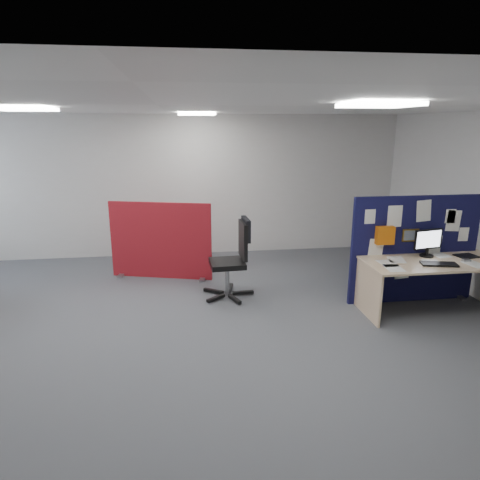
{
  "coord_description": "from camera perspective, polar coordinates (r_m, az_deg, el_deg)",
  "views": [
    {
      "loc": [
        0.23,
        -4.8,
        2.49
      ],
      "look_at": [
        0.97,
        0.69,
        1.0
      ],
      "focal_mm": 32.0,
      "sensor_mm": 36.0,
      "label": 1
    }
  ],
  "objects": [
    {
      "name": "floor",
      "position": [
        5.41,
        -9.5,
        -12.56
      ],
      "size": [
        9.0,
        9.0,
        0.0
      ],
      "primitive_type": "plane",
      "color": "#4B4E52",
      "rests_on": "ground"
    },
    {
      "name": "ceiling",
      "position": [
        4.81,
        -10.94,
        17.28
      ],
      "size": [
        9.0,
        7.0,
        0.02
      ],
      "primitive_type": "cube",
      "color": "white",
      "rests_on": "wall_back"
    },
    {
      "name": "wall_back",
      "position": [
        8.38,
        -9.3,
        7.03
      ],
      "size": [
        9.0,
        0.02,
        2.7
      ],
      "primitive_type": "cube",
      "color": "silver",
      "rests_on": "floor"
    },
    {
      "name": "wall_front",
      "position": [
        1.75,
        -14.8,
        -26.32
      ],
      "size": [
        9.0,
        0.02,
        2.7
      ],
      "primitive_type": "cube",
      "color": "silver",
      "rests_on": "floor"
    },
    {
      "name": "ceiling_lights",
      "position": [
        5.47,
        -6.93,
        16.82
      ],
      "size": [
        4.1,
        4.1,
        0.04
      ],
      "color": "white",
      "rests_on": "ceiling"
    },
    {
      "name": "navy_divider",
      "position": [
        6.57,
        22.08,
        -1.16
      ],
      "size": [
        1.88,
        0.3,
        1.55
      ],
      "color": "black",
      "rests_on": "floor"
    },
    {
      "name": "main_desk",
      "position": [
        6.4,
        24.34,
        -3.82
      ],
      "size": [
        1.94,
        0.86,
        0.73
      ],
      "color": "#DDB48D",
      "rests_on": "floor"
    },
    {
      "name": "monitor_main",
      "position": [
        6.43,
        23.79,
        -0.17
      ],
      "size": [
        0.44,
        0.18,
        0.39
      ],
      "rotation": [
        0.0,
        0.0,
        0.19
      ],
      "color": "black",
      "rests_on": "main_desk"
    },
    {
      "name": "keyboard",
      "position": [
        6.15,
        25.01,
        -2.92
      ],
      "size": [
        0.48,
        0.28,
        0.02
      ],
      "primitive_type": "cube",
      "rotation": [
        0.0,
        0.0,
        -0.24
      ],
      "color": "black",
      "rests_on": "main_desk"
    },
    {
      "name": "mouse",
      "position": [
        6.47,
        27.94,
        -2.42
      ],
      "size": [
        0.1,
        0.06,
        0.03
      ],
      "primitive_type": "cube",
      "rotation": [
        0.0,
        0.0,
        0.0
      ],
      "color": "gray",
      "rests_on": "main_desk"
    },
    {
      "name": "paper_tray",
      "position": [
        6.72,
        27.97,
        -1.89
      ],
      "size": [
        0.31,
        0.26,
        0.01
      ],
      "primitive_type": "cube",
      "rotation": [
        0.0,
        0.0,
        0.15
      ],
      "color": "black",
      "rests_on": "main_desk"
    },
    {
      "name": "red_divider",
      "position": [
        7.2,
        -10.54,
        -0.18
      ],
      "size": [
        1.66,
        0.51,
        1.29
      ],
      "rotation": [
        0.0,
        0.0,
        -0.27
      ],
      "color": "maroon",
      "rests_on": "floor"
    },
    {
      "name": "office_chair",
      "position": [
        6.29,
        -0.66,
        -1.83
      ],
      "size": [
        0.75,
        0.78,
        1.17
      ],
      "rotation": [
        0.0,
        0.0,
        0.05
      ],
      "color": "black",
      "rests_on": "floor"
    },
    {
      "name": "desk_papers",
      "position": [
        6.18,
        22.98,
        -2.72
      ],
      "size": [
        1.37,
        0.79,
        0.0
      ],
      "color": "white",
      "rests_on": "main_desk"
    }
  ]
}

